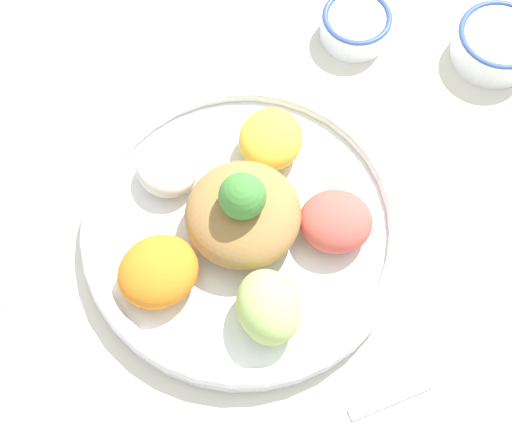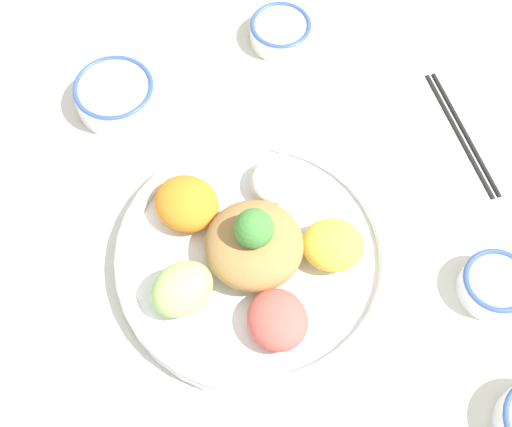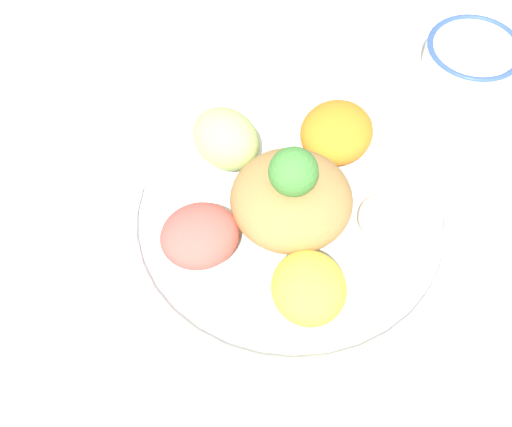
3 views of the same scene
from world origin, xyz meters
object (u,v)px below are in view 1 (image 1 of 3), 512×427
at_px(rice_bowl_blue, 356,24).
at_px(serving_spoon_extra, 427,384).
at_px(salad_platter, 241,227).
at_px(rice_bowl_plain, 499,45).

height_order(rice_bowl_blue, serving_spoon_extra, rice_bowl_blue).
bearing_deg(serving_spoon_extra, rice_bowl_blue, -104.90).
bearing_deg(salad_platter, serving_spoon_extra, -171.48).
xyz_separation_m(rice_bowl_blue, rice_bowl_plain, (-0.14, -0.11, 0.00)).
distance_m(salad_platter, rice_bowl_blue, 0.31).
distance_m(salad_platter, serving_spoon_extra, 0.26).
relative_size(salad_platter, rice_bowl_blue, 4.10).
height_order(salad_platter, serving_spoon_extra, salad_platter).
xyz_separation_m(rice_bowl_blue, serving_spoon_extra, (-0.37, 0.25, -0.02)).
height_order(rice_bowl_blue, rice_bowl_plain, rice_bowl_plain).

